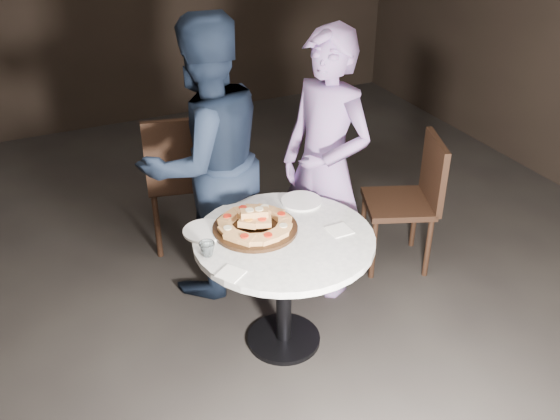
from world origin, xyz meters
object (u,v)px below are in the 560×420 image
(table, at_px, (284,257))
(serving_board, at_px, (255,228))
(water_glass, at_px, (207,249))
(diner_teal, at_px, (326,167))
(diner_navy, at_px, (206,161))
(chair_right, at_px, (413,194))
(focaccia_pile, at_px, (255,222))
(chair_far, at_px, (182,172))

(table, relative_size, serving_board, 2.64)
(water_glass, distance_m, diner_teal, 0.97)
(diner_navy, bearing_deg, chair_right, 152.49)
(focaccia_pile, bearing_deg, chair_right, 11.99)
(chair_right, relative_size, diner_teal, 0.54)
(chair_right, distance_m, diner_teal, 0.70)
(table, xyz_separation_m, chair_far, (-0.19, 1.18, 0.00))
(diner_navy, bearing_deg, diner_teal, 141.74)
(table, height_order, diner_teal, diner_teal)
(water_glass, xyz_separation_m, diner_teal, (0.87, 0.41, 0.08))
(focaccia_pile, relative_size, diner_navy, 0.23)
(chair_right, height_order, diner_navy, diner_navy)
(water_glass, height_order, diner_teal, diner_teal)
(table, distance_m, water_glass, 0.45)
(table, bearing_deg, water_glass, 179.64)
(water_glass, height_order, chair_right, chair_right)
(table, relative_size, chair_right, 1.33)
(diner_navy, xyz_separation_m, diner_teal, (0.63, -0.30, -0.04))
(focaccia_pile, height_order, chair_right, chair_right)
(table, bearing_deg, diner_navy, 103.29)
(focaccia_pile, xyz_separation_m, diner_teal, (0.57, 0.29, 0.07))
(diner_navy, bearing_deg, focaccia_pile, 82.98)
(chair_far, bearing_deg, chair_right, 160.09)
(water_glass, bearing_deg, focaccia_pile, 21.31)
(table, height_order, diner_navy, diner_navy)
(serving_board, distance_m, diner_teal, 0.65)
(serving_board, xyz_separation_m, diner_navy, (-0.06, 0.59, 0.14))
(water_glass, relative_size, chair_right, 0.09)
(chair_right, bearing_deg, table, -49.63)
(water_glass, bearing_deg, diner_teal, 24.99)
(chair_far, bearing_deg, focaccia_pile, 106.49)
(serving_board, distance_m, diner_navy, 0.61)
(serving_board, relative_size, water_glass, 5.68)
(diner_navy, bearing_deg, water_glass, 58.32)
(diner_navy, bearing_deg, serving_board, 82.96)
(focaccia_pile, distance_m, water_glass, 0.33)
(focaccia_pile, relative_size, water_glass, 5.02)
(focaccia_pile, height_order, diner_teal, diner_teal)
(chair_right, height_order, diner_teal, diner_teal)
(water_glass, bearing_deg, table, -0.36)
(diner_navy, relative_size, diner_teal, 1.04)
(focaccia_pile, distance_m, diner_navy, 0.60)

